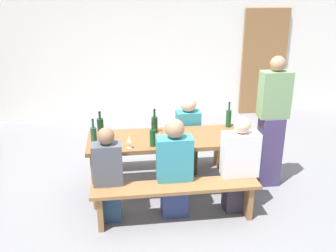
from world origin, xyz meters
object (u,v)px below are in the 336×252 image
object	(u,v)px
seated_guest_near_0	(108,177)
seated_guest_far_0	(188,136)
bench_far	(162,146)
wine_bottle_3	(177,135)
wine_bottle_0	(100,127)
wine_glass_2	(160,135)
bench_near	(176,193)
wine_glass_1	(174,124)
tasting_table	(168,144)
wooden_door	(264,63)
wine_bottle_4	(229,118)
wine_glass_0	(129,140)
wine_bottle_5	(153,137)
seated_guest_near_1	(174,170)
wine_glass_3	(178,129)
wine_bottle_2	(155,124)
standing_host	(272,125)
wine_bottle_1	(94,137)
seated_guest_near_2	(239,167)

from	to	relation	value
seated_guest_near_0	seated_guest_far_0	size ratio (longest dim) A/B	0.98
bench_far	wine_bottle_3	distance (m)	1.00
wine_bottle_0	wine_glass_2	distance (m)	0.77
bench_near	wine_glass_1	distance (m)	0.95
tasting_table	wine_bottle_3	xyz separation A→B (m)	(0.08, -0.21, 0.20)
seated_guest_near_0	wine_bottle_0	bearing A→B (deg)	7.69
bench_near	wooden_door	bearing A→B (deg)	56.98
wine_bottle_4	wine_glass_0	size ratio (longest dim) A/B	2.22
bench_near	seated_guest_near_0	world-z (taller)	seated_guest_near_0
wine_bottle_3	wine_bottle_5	world-z (taller)	wine_bottle_3
wine_bottle_0	wine_bottle_3	xyz separation A→B (m)	(0.90, -0.34, -0.01)
wine_glass_1	seated_guest_near_0	distance (m)	1.09
tasting_table	seated_guest_near_1	bearing A→B (deg)	-89.39
wine_bottle_0	wine_glass_2	world-z (taller)	wine_bottle_0
wine_bottle_5	wine_glass_0	size ratio (longest dim) A/B	1.94
wine_bottle_0	wine_bottle_3	world-z (taller)	wine_bottle_0
tasting_table	wine_bottle_0	distance (m)	0.85
wine_glass_3	seated_guest_far_0	distance (m)	0.69
bench_far	wine_bottle_3	size ratio (longest dim) A/B	6.15
wine_glass_2	wine_glass_3	distance (m)	0.27
wine_bottle_2	seated_guest_far_0	size ratio (longest dim) A/B	0.28
wooden_door	wine_glass_0	xyz separation A→B (m)	(-2.81, -3.20, -0.19)
standing_host	wine_bottle_1	bearing A→B (deg)	5.70
wine_glass_0	seated_guest_near_0	distance (m)	0.48
wooden_door	seated_guest_far_0	size ratio (longest dim) A/B	1.87
wine_bottle_3	standing_host	size ratio (longest dim) A/B	0.18
wine_glass_0	seated_guest_near_1	bearing A→B (deg)	-26.24
wine_bottle_3	wine_glass_3	distance (m)	0.15
wine_bottle_3	wine_glass_2	distance (m)	0.20
seated_guest_near_0	seated_guest_near_1	distance (m)	0.74
bench_near	seated_guest_near_2	world-z (taller)	seated_guest_near_2
wine_glass_2	standing_host	xyz separation A→B (m)	(1.46, 0.22, -0.03)
seated_guest_near_1	wine_glass_0	bearing A→B (deg)	63.76
bench_far	standing_host	world-z (taller)	standing_host
bench_far	seated_guest_near_0	distance (m)	1.38
bench_far	seated_guest_near_1	bearing A→B (deg)	-89.74
wine_bottle_1	wine_bottle_5	world-z (taller)	wine_bottle_1
wine_bottle_4	wine_glass_2	distance (m)	1.05
wooden_door	wine_bottle_3	size ratio (longest dim) A/B	6.94
wine_bottle_5	seated_guest_far_0	xyz separation A→B (m)	(0.56, 0.74, -0.31)
wine_bottle_5	standing_host	xyz separation A→B (m)	(1.55, 0.27, -0.03)
wine_glass_2	wine_bottle_5	bearing A→B (deg)	-151.72
wine_bottle_1	seated_guest_near_0	bearing A→B (deg)	-65.18
standing_host	seated_guest_near_1	bearing A→B (deg)	22.21
tasting_table	wine_bottle_5	distance (m)	0.37
wine_bottle_2	wine_glass_3	xyz separation A→B (m)	(0.26, -0.24, 0.02)
bench_near	wine_bottle_5	xyz separation A→B (m)	(-0.21, 0.42, 0.51)
wine_bottle_3	seated_guest_near_2	world-z (taller)	seated_guest_near_2
bench_near	seated_guest_near_1	distance (m)	0.25
seated_guest_near_0	seated_guest_far_0	world-z (taller)	seated_guest_far_0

